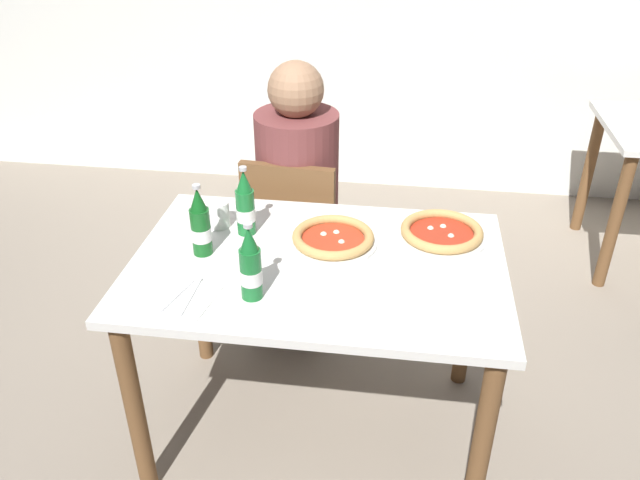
% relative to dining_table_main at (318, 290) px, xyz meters
% --- Properties ---
extents(ground_plane, '(8.00, 8.00, 0.00)m').
position_rel_dining_table_main_xyz_m(ground_plane, '(0.00, 0.00, -0.64)').
color(ground_plane, gray).
extents(dining_table_main, '(1.20, 0.80, 0.75)m').
position_rel_dining_table_main_xyz_m(dining_table_main, '(0.00, 0.00, 0.00)').
color(dining_table_main, silver).
rests_on(dining_table_main, ground_plane).
extents(chair_behind_table, '(0.43, 0.43, 0.85)m').
position_rel_dining_table_main_xyz_m(chair_behind_table, '(-0.18, 0.61, -0.15)').
color(chair_behind_table, brown).
rests_on(chair_behind_table, ground_plane).
extents(diner_seated, '(0.34, 0.34, 1.21)m').
position_rel_dining_table_main_xyz_m(diner_seated, '(-0.18, 0.66, -0.05)').
color(diner_seated, '#2D3342').
rests_on(diner_seated, ground_plane).
extents(pizza_margherita_near, '(0.30, 0.30, 0.04)m').
position_rel_dining_table_main_xyz_m(pizza_margherita_near, '(0.04, 0.11, 0.14)').
color(pizza_margherita_near, white).
rests_on(pizza_margherita_near, dining_table_main).
extents(pizza_marinara_far, '(0.30, 0.30, 0.04)m').
position_rel_dining_table_main_xyz_m(pizza_marinara_far, '(0.40, 0.20, 0.14)').
color(pizza_marinara_far, white).
rests_on(pizza_marinara_far, dining_table_main).
extents(beer_bottle_left, '(0.07, 0.07, 0.25)m').
position_rel_dining_table_main_xyz_m(beer_bottle_left, '(-0.16, -0.22, 0.22)').
color(beer_bottle_left, '#196B2D').
rests_on(beer_bottle_left, dining_table_main).
extents(beer_bottle_center, '(0.07, 0.07, 0.25)m').
position_rel_dining_table_main_xyz_m(beer_bottle_center, '(-0.27, 0.15, 0.22)').
color(beer_bottle_center, '#196B2D').
rests_on(beer_bottle_center, dining_table_main).
extents(beer_bottle_right, '(0.07, 0.07, 0.25)m').
position_rel_dining_table_main_xyz_m(beer_bottle_right, '(-0.38, -0.00, 0.22)').
color(beer_bottle_right, '#14591E').
rests_on(beer_bottle_right, dining_table_main).
extents(napkin_with_cutlery, '(0.21, 0.21, 0.01)m').
position_rel_dining_table_main_xyz_m(napkin_with_cutlery, '(-0.36, -0.25, 0.12)').
color(napkin_with_cutlery, white).
rests_on(napkin_with_cutlery, dining_table_main).
extents(paper_cup, '(0.07, 0.07, 0.09)m').
position_rel_dining_table_main_xyz_m(paper_cup, '(-0.37, 0.18, 0.16)').
color(paper_cup, white).
rests_on(paper_cup, dining_table_main).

